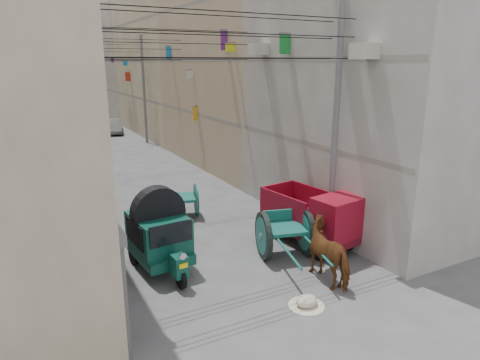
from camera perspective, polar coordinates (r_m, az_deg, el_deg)
building_row_right at (r=40.97m, az=-9.16°, el=15.79°), size 8.00×62.00×14.00m
end_cap_building at (r=70.78m, az=-24.39°, el=14.48°), size 22.00×10.00×13.00m
shutters_left at (r=15.72m, az=-21.07°, el=-2.64°), size 0.18×14.40×2.88m
signboards at (r=26.92m, az=-16.37°, el=9.17°), size 8.22×40.52×5.67m
ac_units at (r=15.32m, az=9.24°, el=20.28°), size 0.70×6.55×3.35m
utility_poles at (r=22.35m, az=-13.91°, el=9.64°), size 7.40×22.20×8.00m
overhead_cables at (r=19.75m, az=-12.46°, el=17.07°), size 7.40×22.52×1.12m
auto_rickshaw at (r=13.12m, az=-10.71°, el=-6.92°), size 1.75×2.86×1.98m
tonga_cart at (r=13.90m, az=6.01°, el=-7.04°), size 2.10×3.61×1.53m
mini_truck at (r=14.67m, az=10.42°, el=-5.37°), size 2.06×3.69×1.97m
second_cart at (r=17.44m, az=-8.25°, el=-2.63°), size 1.84×1.71×1.36m
feed_sack at (r=11.58m, az=8.87°, el=-15.65°), size 0.59×0.47×0.29m
horse at (r=12.67m, az=12.12°, el=-9.35°), size 0.97×2.05×1.71m
distant_car_white at (r=24.76m, az=-19.90°, el=1.86°), size 1.65×3.95×1.33m
distant_car_grey at (r=39.50m, az=-16.54°, el=6.86°), size 1.68×3.86×1.23m
distant_car_green at (r=45.90m, az=-21.67°, el=7.47°), size 1.66×3.93×1.13m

